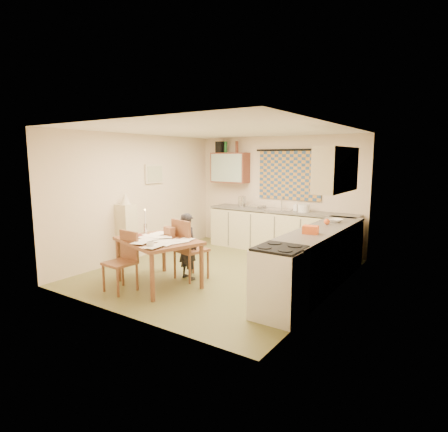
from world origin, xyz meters
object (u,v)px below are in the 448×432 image
Objects in this scene: chair_far at (190,260)px; shelf_stand at (127,234)px; counter_back at (280,231)px; counter_right at (320,257)px; dining_table at (159,262)px; person at (188,246)px; stove at (279,283)px.

chair_far is 0.89× the size of shelf_stand.
counter_back is 2.17m from counter_right.
dining_table is 1.31× the size of shelf_stand.
dining_table is (-0.70, -3.06, -0.07)m from counter_back.
person is 1.58m from shelf_stand.
shelf_stand is at bearing -166.21° from counter_right.
chair_far is (0.24, 0.51, -0.06)m from dining_table.
counter_right is at bearing 90.00° from stove.
counter_back is 3.24m from shelf_stand.
counter_back is 2.61m from person.
dining_table is 0.57m from person.
stove is (0.00, -1.52, 0.01)m from counter_right.
chair_far reaches higher than dining_table.
person is (-0.04, -0.01, 0.24)m from chair_far.
counter_back is at bearing 94.47° from dining_table.
dining_table is at bearing 177.99° from stove.
chair_far is at bearing -2.21° from shelf_stand.
stove reaches higher than counter_right.
person is 0.97× the size of shelf_stand.
stove is 0.80× the size of shelf_stand.
person is at bearing -2.76° from shelf_stand.
shelf_stand is (-2.08, -2.48, 0.13)m from counter_back.
counter_back is at bearing 49.98° from shelf_stand.
stove reaches higher than dining_table.
person is (-1.96, -0.94, 0.11)m from counter_right.
stove is 0.61× the size of dining_table.
chair_far is at bearing -150.92° from person.
chair_far reaches higher than stove.
chair_far reaches higher than counter_back.
stove reaches higher than counter_back.
chair_far is at bearing -100.24° from counter_back.
counter_back is 2.59m from chair_far.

